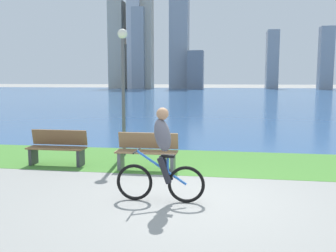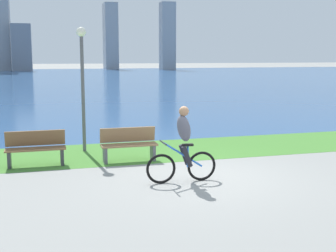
{
  "view_description": "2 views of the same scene",
  "coord_description": "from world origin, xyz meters",
  "px_view_note": "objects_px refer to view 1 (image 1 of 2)",
  "views": [
    {
      "loc": [
        0.6,
        -6.68,
        2.21
      ],
      "look_at": [
        -0.65,
        1.12,
        1.22
      ],
      "focal_mm": 39.97,
      "sensor_mm": 36.0,
      "label": 1
    },
    {
      "loc": [
        -3.53,
        -9.55,
        2.81
      ],
      "look_at": [
        -0.64,
        0.75,
        1.13
      ],
      "focal_mm": 48.18,
      "sensor_mm": 36.0,
      "label": 2
    }
  ],
  "objects_px": {
    "cyclist_lead": "(162,156)",
    "bench_far_along_path": "(57,148)",
    "lamppost_tall": "(123,73)",
    "bench_near_path": "(147,151)"
  },
  "relations": [
    {
      "from": "bench_near_path",
      "to": "bench_far_along_path",
      "type": "xyz_separation_m",
      "value": [
        -2.4,
        0.13,
        0.0
      ]
    },
    {
      "from": "cyclist_lead",
      "to": "lamppost_tall",
      "type": "xyz_separation_m",
      "value": [
        -1.82,
        3.94,
        1.55
      ]
    },
    {
      "from": "bench_far_along_path",
      "to": "cyclist_lead",
      "type": "bearing_deg",
      "value": -37.86
    },
    {
      "from": "cyclist_lead",
      "to": "bench_far_along_path",
      "type": "xyz_separation_m",
      "value": [
        -3.19,
        2.48,
        -0.39
      ]
    },
    {
      "from": "cyclist_lead",
      "to": "bench_far_along_path",
      "type": "bearing_deg",
      "value": 142.14
    },
    {
      "from": "cyclist_lead",
      "to": "bench_near_path",
      "type": "height_order",
      "value": "cyclist_lead"
    },
    {
      "from": "bench_far_along_path",
      "to": "lamppost_tall",
      "type": "distance_m",
      "value": 2.79
    },
    {
      "from": "cyclist_lead",
      "to": "lamppost_tall",
      "type": "height_order",
      "value": "lamppost_tall"
    },
    {
      "from": "bench_near_path",
      "to": "cyclist_lead",
      "type": "bearing_deg",
      "value": -71.5
    },
    {
      "from": "bench_near_path",
      "to": "lamppost_tall",
      "type": "height_order",
      "value": "lamppost_tall"
    }
  ]
}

